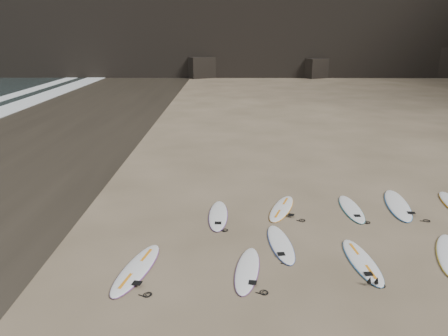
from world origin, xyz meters
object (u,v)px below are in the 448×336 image
object	(u,v)px
surfboard_6	(282,208)
surfboard_7	(351,208)
surfboard_3	(362,261)
surfboard_8	(398,204)
surfboard_5	(218,215)
surfboard_1	(247,269)
surfboard_0	(137,269)
surfboard_2	(281,243)

from	to	relation	value
surfboard_6	surfboard_7	distance (m)	2.23
surfboard_3	surfboard_8	bearing A→B (deg)	54.50
surfboard_5	surfboard_1	bearing A→B (deg)	-75.82
surfboard_1	surfboard_7	world-z (taller)	surfboard_7
surfboard_0	surfboard_1	distance (m)	2.65
surfboard_5	surfboard_6	bearing A→B (deg)	16.60
surfboard_2	surfboard_6	bearing A→B (deg)	77.17
surfboard_0	surfboard_8	world-z (taller)	surfboard_8
surfboard_6	surfboard_7	size ratio (longest dim) A/B	1.00
surfboard_6	surfboard_8	bearing A→B (deg)	24.29
surfboard_7	surfboard_8	distance (m)	1.63
surfboard_6	surfboard_7	bearing A→B (deg)	19.29
surfboard_7	surfboard_2	bearing A→B (deg)	-136.14
surfboard_3	surfboard_7	bearing A→B (deg)	75.04
surfboard_1	surfboard_5	xyz separation A→B (m)	(-0.76, 3.21, 0.00)
surfboard_2	surfboard_8	size ratio (longest dim) A/B	0.82
surfboard_0	surfboard_5	xyz separation A→B (m)	(1.89, 3.20, -0.00)
surfboard_0	surfboard_3	distance (m)	5.51
surfboard_2	surfboard_5	xyz separation A→B (m)	(-1.71, 1.87, 0.00)
surfboard_3	surfboard_6	world-z (taller)	surfboard_3
surfboard_0	surfboard_1	xyz separation A→B (m)	(2.65, -0.02, -0.01)
surfboard_6	surfboard_7	xyz separation A→B (m)	(2.23, -0.01, 0.00)
surfboard_2	surfboard_1	bearing A→B (deg)	-130.71
surfboard_8	surfboard_7	bearing A→B (deg)	-158.97
surfboard_6	surfboard_5	bearing A→B (deg)	-144.65
surfboard_1	surfboard_2	bearing A→B (deg)	63.35
surfboard_5	surfboard_8	world-z (taller)	surfboard_8
surfboard_2	surfboard_3	size ratio (longest dim) A/B	0.97
surfboard_1	surfboard_2	xyz separation A→B (m)	(0.95, 1.34, 0.00)
surfboard_1	surfboard_6	size ratio (longest dim) A/B	0.96
surfboard_5	surfboard_6	xyz separation A→B (m)	(2.02, 0.57, -0.00)
surfboard_1	surfboard_6	distance (m)	3.99
surfboard_0	surfboard_8	distance (m)	8.75
surfboard_6	surfboard_2	bearing A→B (deg)	-77.74
surfboard_1	surfboard_5	world-z (taller)	surfboard_5
surfboard_3	surfboard_7	world-z (taller)	surfboard_3
surfboard_3	surfboard_8	size ratio (longest dim) A/B	0.84
surfboard_7	surfboard_5	bearing A→B (deg)	-172.28
surfboard_3	surfboard_7	distance (m)	3.41
surfboard_1	surfboard_7	bearing A→B (deg)	55.74
surfboard_2	surfboard_8	bearing A→B (deg)	28.09
surfboard_1	surfboard_6	world-z (taller)	surfboard_6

